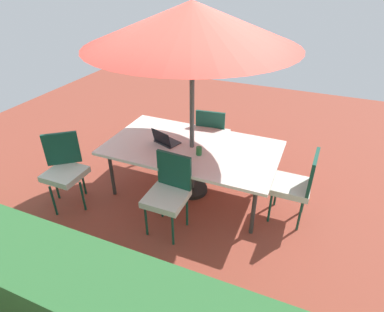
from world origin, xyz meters
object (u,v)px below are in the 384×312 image
Objects in this scene: dining_table at (192,149)px; chair_northeast at (64,167)px; chair_south at (212,133)px; chair_west at (297,183)px; patio_umbrella at (192,25)px; laptop at (165,140)px; cup at (199,151)px; chair_north at (168,191)px.

dining_table is 1.69m from chair_northeast.
chair_south is 1.00× the size of chair_west.
patio_umbrella reaches higher than dining_table.
chair_west is (-2.84, -0.82, 0.00)m from chair_northeast.
chair_south is at bearing -89.87° from dining_table.
dining_table is 0.38m from laptop.
chair_west is at bearing -159.92° from laptop.
patio_umbrella is 1.49m from cup.
patio_umbrella is 2.39m from chair_northeast.
chair_north is 2.55× the size of laptop.
chair_south is 1.59m from chair_north.
chair_north reaches higher than dining_table.
chair_west is at bearing -22.16° from chair_northeast.
chair_west is (-1.39, 0.85, 0.00)m from chair_south.
chair_south is at bearing -80.34° from cup.
dining_table is 1.40m from chair_west.
chair_west is 1.78m from laptop.
patio_umbrella is at bearing -89.59° from chair_west.
chair_northeast reaches higher than dining_table.
laptop is at bearing 60.16° from chair_south.
chair_northeast is 1.36m from laptop.
patio_umbrella is at bearing -7.46° from chair_northeast.
cup is at bearing 92.77° from chair_south.
chair_west is (-1.36, -0.74, 0.00)m from chair_north.
cup is at bearing 135.94° from dining_table.
patio_umbrella is at bearing 83.24° from chair_south.
chair_north reaches higher than cup.
laptop is at bearing 122.21° from chair_north.
laptop is at bearing 9.46° from patio_umbrella.
chair_northeast is 9.11× the size of cup.
laptop is (-1.08, -0.80, 0.23)m from chair_northeast.
chair_south is at bearing -93.48° from laptop.
patio_umbrella is 1.52m from laptop.
dining_table is 0.82m from chair_south.
dining_table is 2.33× the size of chair_northeast.
chair_north is 1.55m from chair_west.
chair_north is (-0.03, 1.59, 0.00)m from chair_south.
chair_west reaches higher than cup.
laptop is at bearing -87.23° from chair_west.
cup reaches higher than dining_table.
chair_northeast is 2.55× the size of laptop.
chair_northeast is at bearing 30.77° from patio_umbrella.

